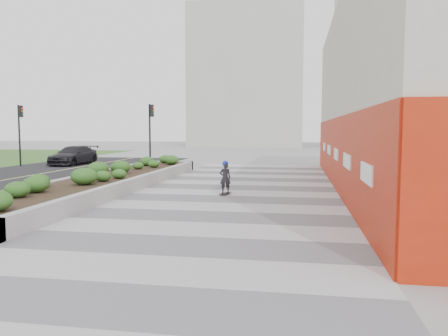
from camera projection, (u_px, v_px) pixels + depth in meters
The scene contains 11 objects.
ground at pixel (198, 231), 10.73m from camera, with size 160.00×160.00×0.00m, color gray.
walkway at pixel (220, 209), 13.68m from camera, with size 8.00×36.00×0.01m, color #A8A8AD.
building at pixel (411, 94), 18.05m from camera, with size 6.04×24.08×8.00m.
planter at pixel (109, 179), 18.48m from camera, with size 3.00×18.00×0.90m.
traffic_signal_near at pixel (151, 126), 28.88m from camera, with size 0.33×0.28×4.20m.
traffic_signal_far at pixel (20, 126), 29.91m from camera, with size 0.33×0.28×4.20m.
distant_bldg_north_l at pixel (248, 79), 64.72m from camera, with size 16.00×12.00×20.00m, color #ADAAA3.
distant_bldg_north_r at pixel (383, 67), 66.15m from camera, with size 14.00×10.00×24.00m, color #ADAAA3.
manhole_cover at pixel (236, 210), 13.60m from camera, with size 0.44×0.44×0.01m, color #595654.
skateboarder at pixel (225, 178), 16.64m from camera, with size 0.49×0.75×1.32m.
car_dark at pixel (73, 155), 31.32m from camera, with size 1.87×4.59×1.33m, color black.
Camera 1 is at (2.37, -10.31, 2.49)m, focal length 35.00 mm.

